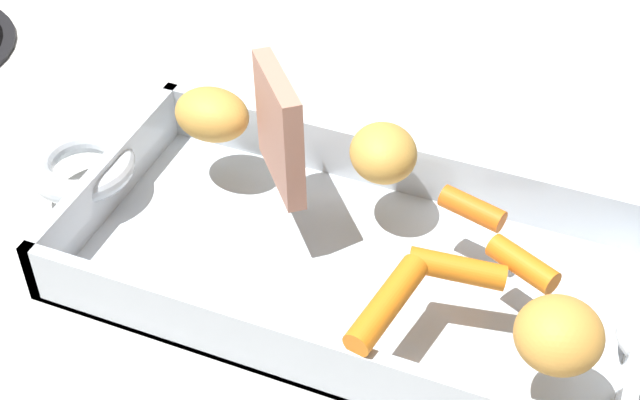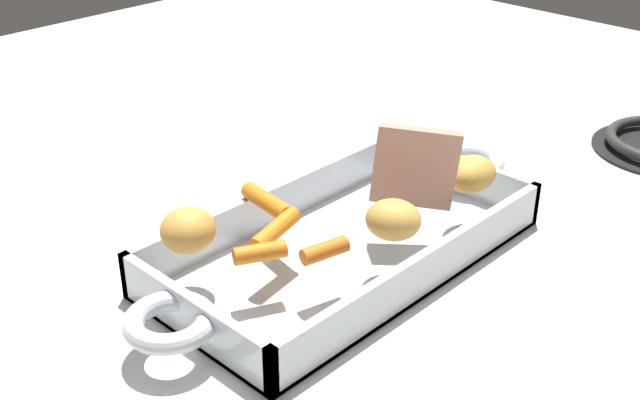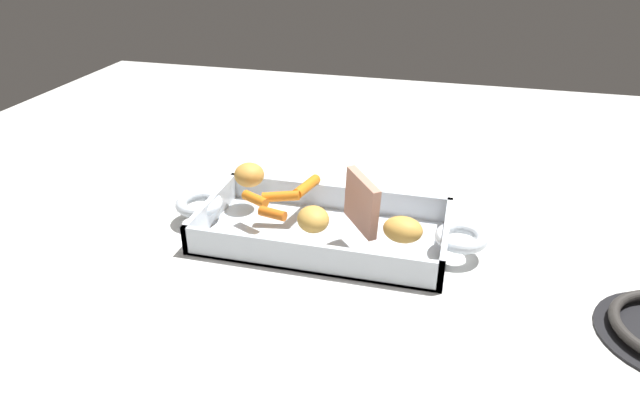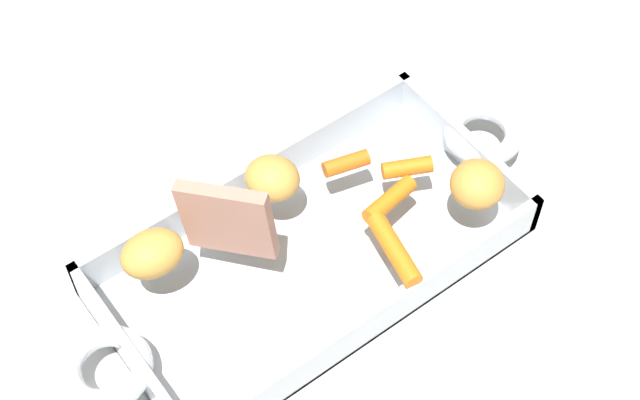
{
  "view_description": "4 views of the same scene",
  "coord_description": "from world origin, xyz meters",
  "px_view_note": "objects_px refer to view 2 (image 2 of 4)",
  "views": [
    {
      "loc": [
        -0.14,
        0.41,
        0.46
      ],
      "look_at": [
        0.02,
        -0.0,
        0.06
      ],
      "focal_mm": 52.6,
      "sensor_mm": 36.0,
      "label": 1
    },
    {
      "loc": [
        -0.5,
        -0.45,
        0.42
      ],
      "look_at": [
        -0.03,
        0.01,
        0.07
      ],
      "focal_mm": 45.49,
      "sensor_mm": 36.0,
      "label": 2
    },
    {
      "loc": [
        0.19,
        -0.73,
        0.46
      ],
      "look_at": [
        0.0,
        -0.03,
        0.08
      ],
      "focal_mm": 31.75,
      "sensor_mm": 36.0,
      "label": 3
    },
    {
      "loc": [
        0.28,
        0.38,
        0.76
      ],
      "look_at": [
        -0.02,
        -0.02,
        0.06
      ],
      "focal_mm": 54.67,
      "sensor_mm": 36.0,
      "label": 4
    }
  ],
  "objects_px": {
    "potato_corner": "(188,230)",
    "baby_carrot_short": "(267,202)",
    "baby_carrot_northeast": "(264,255)",
    "potato_halved": "(392,221)",
    "baby_carrot_long": "(325,251)",
    "roasting_dish": "(346,244)",
    "baby_carrot_center_right": "(276,230)",
    "potato_golden_small": "(471,174)",
    "roast_slice_outer": "(415,167)"
  },
  "relations": [
    {
      "from": "potato_corner",
      "to": "baby_carrot_short",
      "type": "bearing_deg",
      "value": 2.43
    },
    {
      "from": "baby_carrot_northeast",
      "to": "potato_halved",
      "type": "relative_size",
      "value": 0.91
    },
    {
      "from": "baby_carrot_northeast",
      "to": "baby_carrot_long",
      "type": "bearing_deg",
      "value": -38.07
    },
    {
      "from": "roasting_dish",
      "to": "baby_carrot_center_right",
      "type": "height_order",
      "value": "baby_carrot_center_right"
    },
    {
      "from": "potato_golden_small",
      "to": "potato_halved",
      "type": "xyz_separation_m",
      "value": [
        -0.13,
        -0.0,
        0.0
      ]
    },
    {
      "from": "roast_slice_outer",
      "to": "potato_halved",
      "type": "height_order",
      "value": "roast_slice_outer"
    },
    {
      "from": "roasting_dish",
      "to": "potato_golden_small",
      "type": "xyz_separation_m",
      "value": [
        0.13,
        -0.05,
        0.05
      ]
    },
    {
      "from": "roasting_dish",
      "to": "potato_halved",
      "type": "bearing_deg",
      "value": -92.49
    },
    {
      "from": "potato_halved",
      "to": "roasting_dish",
      "type": "bearing_deg",
      "value": 87.51
    },
    {
      "from": "baby_carrot_long",
      "to": "potato_halved",
      "type": "relative_size",
      "value": 0.86
    },
    {
      "from": "roast_slice_outer",
      "to": "baby_carrot_short",
      "type": "xyz_separation_m",
      "value": [
        -0.11,
        0.09,
        -0.03
      ]
    },
    {
      "from": "baby_carrot_short",
      "to": "baby_carrot_center_right",
      "type": "distance_m",
      "value": 0.05
    },
    {
      "from": "baby_carrot_center_right",
      "to": "potato_golden_small",
      "type": "relative_size",
      "value": 1.06
    },
    {
      "from": "baby_carrot_long",
      "to": "potato_halved",
      "type": "height_order",
      "value": "potato_halved"
    },
    {
      "from": "roast_slice_outer",
      "to": "baby_carrot_long",
      "type": "distance_m",
      "value": 0.14
    },
    {
      "from": "roast_slice_outer",
      "to": "baby_carrot_short",
      "type": "bearing_deg",
      "value": 139.47
    },
    {
      "from": "baby_carrot_center_right",
      "to": "potato_corner",
      "type": "relative_size",
      "value": 1.19
    },
    {
      "from": "baby_carrot_long",
      "to": "potato_golden_small",
      "type": "relative_size",
      "value": 0.78
    },
    {
      "from": "potato_golden_small",
      "to": "potato_corner",
      "type": "relative_size",
      "value": 1.12
    },
    {
      "from": "roast_slice_outer",
      "to": "baby_carrot_short",
      "type": "relative_size",
      "value": 1.12
    },
    {
      "from": "roast_slice_outer",
      "to": "baby_carrot_long",
      "type": "bearing_deg",
      "value": -176.88
    },
    {
      "from": "baby_carrot_northeast",
      "to": "potato_corner",
      "type": "relative_size",
      "value": 0.93
    },
    {
      "from": "baby_carrot_long",
      "to": "baby_carrot_northeast",
      "type": "bearing_deg",
      "value": 141.93
    },
    {
      "from": "roasting_dish",
      "to": "potato_halved",
      "type": "distance_m",
      "value": 0.08
    },
    {
      "from": "baby_carrot_center_right",
      "to": "roast_slice_outer",
      "type": "bearing_deg",
      "value": -19.52
    },
    {
      "from": "potato_halved",
      "to": "potato_corner",
      "type": "bearing_deg",
      "value": 140.28
    },
    {
      "from": "baby_carrot_long",
      "to": "potato_corner",
      "type": "distance_m",
      "value": 0.12
    },
    {
      "from": "potato_corner",
      "to": "potato_halved",
      "type": "relative_size",
      "value": 0.98
    },
    {
      "from": "baby_carrot_short",
      "to": "potato_corner",
      "type": "height_order",
      "value": "potato_corner"
    },
    {
      "from": "potato_halved",
      "to": "potato_golden_small",
      "type": "bearing_deg",
      "value": 1.82
    },
    {
      "from": "roasting_dish",
      "to": "baby_carrot_northeast",
      "type": "xyz_separation_m",
      "value": [
        -0.11,
        -0.0,
        0.04
      ]
    },
    {
      "from": "baby_carrot_northeast",
      "to": "baby_carrot_center_right",
      "type": "relative_size",
      "value": 0.78
    },
    {
      "from": "roast_slice_outer",
      "to": "baby_carrot_long",
      "type": "relative_size",
      "value": 1.84
    },
    {
      "from": "potato_golden_small",
      "to": "baby_carrot_long",
      "type": "bearing_deg",
      "value": 175.4
    },
    {
      "from": "roasting_dish",
      "to": "roast_slice_outer",
      "type": "bearing_deg",
      "value": -25.11
    },
    {
      "from": "roast_slice_outer",
      "to": "baby_carrot_northeast",
      "type": "xyz_separation_m",
      "value": [
        -0.17,
        0.03,
        -0.03
      ]
    },
    {
      "from": "baby_carrot_northeast",
      "to": "baby_carrot_center_right",
      "type": "height_order",
      "value": "baby_carrot_center_right"
    },
    {
      "from": "baby_carrot_short",
      "to": "roast_slice_outer",
      "type": "bearing_deg",
      "value": -40.53
    },
    {
      "from": "baby_carrot_northeast",
      "to": "potato_golden_small",
      "type": "xyz_separation_m",
      "value": [
        0.24,
        -0.05,
        0.01
      ]
    },
    {
      "from": "potato_corner",
      "to": "potato_halved",
      "type": "xyz_separation_m",
      "value": [
        0.14,
        -0.11,
        -0.0
      ]
    },
    {
      "from": "baby_carrot_long",
      "to": "potato_golden_small",
      "type": "bearing_deg",
      "value": -4.6
    },
    {
      "from": "potato_halved",
      "to": "baby_carrot_center_right",
      "type": "bearing_deg",
      "value": 133.19
    },
    {
      "from": "baby_carrot_short",
      "to": "baby_carrot_center_right",
      "type": "relative_size",
      "value": 1.2
    },
    {
      "from": "roasting_dish",
      "to": "potato_halved",
      "type": "height_order",
      "value": "potato_halved"
    },
    {
      "from": "baby_carrot_northeast",
      "to": "potato_halved",
      "type": "xyz_separation_m",
      "value": [
        0.11,
        -0.05,
        0.01
      ]
    },
    {
      "from": "baby_carrot_northeast",
      "to": "baby_carrot_short",
      "type": "height_order",
      "value": "baby_carrot_short"
    },
    {
      "from": "roasting_dish",
      "to": "potato_corner",
      "type": "height_order",
      "value": "potato_corner"
    },
    {
      "from": "roast_slice_outer",
      "to": "baby_carrot_short",
      "type": "height_order",
      "value": "roast_slice_outer"
    },
    {
      "from": "baby_carrot_long",
      "to": "potato_halved",
      "type": "bearing_deg",
      "value": -16.8
    },
    {
      "from": "roasting_dish",
      "to": "potato_golden_small",
      "type": "distance_m",
      "value": 0.15
    }
  ]
}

